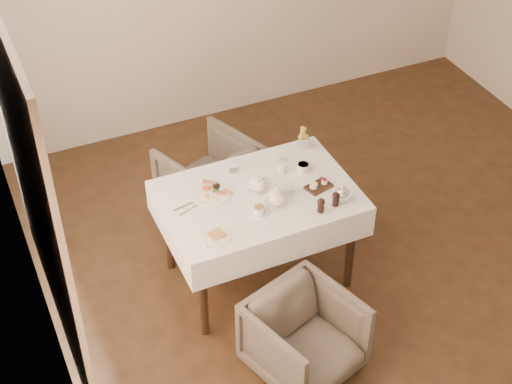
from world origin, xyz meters
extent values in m
plane|color=black|center=(0.00, 0.00, 0.00)|extent=(5.00, 5.00, 0.00)
plane|color=#C1B49B|center=(-2.25, 0.00, 1.45)|extent=(0.00, 5.00, 5.00)
cube|color=black|center=(-2.22, 0.00, 1.60)|extent=(0.03, 1.75, 2.05)
cube|color=black|center=(-0.80, 0.42, 0.72)|extent=(1.20, 0.80, 0.04)
cube|color=white|center=(-0.80, 0.42, 0.64)|extent=(1.28, 0.88, 0.23)
cylinder|color=black|center=(-1.34, 0.76, 0.35)|extent=(0.06, 0.06, 0.70)
cylinder|color=black|center=(-0.26, 0.76, 0.35)|extent=(0.06, 0.06, 0.70)
cylinder|color=black|center=(-1.34, 0.08, 0.35)|extent=(0.06, 0.06, 0.70)
cylinder|color=black|center=(-0.26, 0.08, 0.35)|extent=(0.06, 0.06, 0.70)
imported|color=#4E4339|center=(-0.87, -0.44, 0.28)|extent=(0.76, 0.77, 0.56)
imported|color=#4E4339|center=(-0.83, 1.26, 0.30)|extent=(0.84, 0.85, 0.60)
cylinder|color=white|center=(-1.08, 0.56, 0.76)|extent=(0.27, 0.27, 0.01)
ellipsoid|color=#BA4921|center=(-1.09, 0.60, 0.77)|extent=(0.07, 0.06, 0.02)
cylinder|color=brown|center=(-1.05, 0.64, 0.78)|extent=(0.09, 0.08, 0.03)
cylinder|color=black|center=(-1.03, 0.59, 0.77)|extent=(0.05, 0.05, 0.02)
cube|color=#993523|center=(-1.01, 0.51, 0.77)|extent=(0.09, 0.04, 0.01)
ellipsoid|color=#264C19|center=(-1.05, 0.55, 0.77)|extent=(0.05, 0.04, 0.02)
cylinder|color=white|center=(-1.21, 0.14, 0.76)|extent=(0.19, 0.19, 0.01)
cube|color=#966231|center=(-1.20, 0.15, 0.77)|extent=(0.11, 0.11, 0.01)
cube|color=white|center=(-1.25, 0.12, 0.77)|extent=(0.13, 0.10, 0.02)
cylinder|color=white|center=(-0.56, 0.57, 0.80)|extent=(0.07, 0.07, 0.08)
cylinder|color=white|center=(-0.87, 0.24, 0.76)|extent=(0.12, 0.12, 0.01)
cylinder|color=white|center=(-0.87, 0.24, 0.79)|extent=(0.09, 0.09, 0.05)
cylinder|color=#AA834D|center=(-0.87, 0.24, 0.81)|extent=(0.07, 0.07, 0.00)
cylinder|color=white|center=(-0.42, 0.52, 0.76)|extent=(0.13, 0.13, 0.01)
cylinder|color=white|center=(-0.42, 0.52, 0.79)|extent=(0.09, 0.09, 0.06)
cylinder|color=#AA834D|center=(-0.42, 0.52, 0.82)|extent=(0.08, 0.08, 0.00)
cylinder|color=silver|center=(-0.85, 0.72, 0.81)|extent=(0.09, 0.09, 0.10)
cylinder|color=silver|center=(-0.61, 0.35, 0.80)|extent=(0.07, 0.07, 0.09)
cylinder|color=silver|center=(-0.49, 0.68, 0.80)|extent=(0.07, 0.07, 0.09)
cube|color=black|center=(-0.40, 0.32, 0.76)|extent=(0.20, 0.16, 0.02)
cylinder|color=white|center=(-0.44, 0.32, 0.78)|extent=(0.05, 0.05, 0.03)
cylinder|color=maroon|center=(-0.36, 0.33, 0.78)|extent=(0.04, 0.04, 0.03)
cylinder|color=silver|center=(-0.30, 0.76, 0.80)|extent=(0.08, 0.08, 0.10)
cube|color=silver|center=(-1.27, 0.51, 0.76)|extent=(0.21, 0.06, 0.00)
cube|color=silver|center=(-1.27, 0.46, 0.76)|extent=(0.17, 0.07, 0.00)
camera|label=1|loc=(-2.44, -3.20, 4.04)|focal=55.00mm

